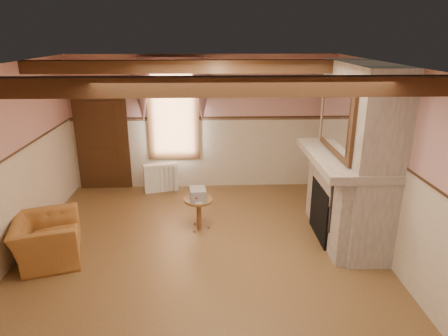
{
  "coord_description": "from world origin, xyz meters",
  "views": [
    {
      "loc": [
        0.15,
        -5.24,
        3.22
      ],
      "look_at": [
        0.37,
        0.8,
        1.15
      ],
      "focal_mm": 32.0,
      "sensor_mm": 36.0,
      "label": 1
    }
  ],
  "objects_px": {
    "mantel_clock": "(330,135)",
    "armchair": "(47,240)",
    "side_table": "(199,214)",
    "bowl": "(340,147)",
    "oil_lamp": "(336,138)",
    "radiator": "(161,178)"
  },
  "relations": [
    {
      "from": "mantel_clock",
      "to": "armchair",
      "type": "bearing_deg",
      "value": -163.09
    },
    {
      "from": "side_table",
      "to": "bowl",
      "type": "bearing_deg",
      "value": -2.56
    },
    {
      "from": "armchair",
      "to": "oil_lamp",
      "type": "height_order",
      "value": "oil_lamp"
    },
    {
      "from": "side_table",
      "to": "bowl",
      "type": "height_order",
      "value": "bowl"
    },
    {
      "from": "bowl",
      "to": "oil_lamp",
      "type": "height_order",
      "value": "oil_lamp"
    },
    {
      "from": "oil_lamp",
      "to": "radiator",
      "type": "bearing_deg",
      "value": 152.65
    },
    {
      "from": "armchair",
      "to": "bowl",
      "type": "height_order",
      "value": "bowl"
    },
    {
      "from": "side_table",
      "to": "oil_lamp",
      "type": "xyz_separation_m",
      "value": [
        2.29,
        0.13,
        1.29
      ]
    },
    {
      "from": "armchair",
      "to": "mantel_clock",
      "type": "relative_size",
      "value": 4.24
    },
    {
      "from": "radiator",
      "to": "bowl",
      "type": "distance_m",
      "value": 3.82
    },
    {
      "from": "bowl",
      "to": "mantel_clock",
      "type": "xyz_separation_m",
      "value": [
        0.0,
        0.56,
        0.06
      ]
    },
    {
      "from": "bowl",
      "to": "mantel_clock",
      "type": "distance_m",
      "value": 0.56
    },
    {
      "from": "bowl",
      "to": "oil_lamp",
      "type": "relative_size",
      "value": 1.12
    },
    {
      "from": "armchair",
      "to": "oil_lamp",
      "type": "bearing_deg",
      "value": -93.01
    },
    {
      "from": "radiator",
      "to": "oil_lamp",
      "type": "distance_m",
      "value": 3.75
    },
    {
      "from": "radiator",
      "to": "bowl",
      "type": "height_order",
      "value": "bowl"
    },
    {
      "from": "radiator",
      "to": "oil_lamp",
      "type": "height_order",
      "value": "oil_lamp"
    },
    {
      "from": "radiator",
      "to": "bowl",
      "type": "bearing_deg",
      "value": -45.26
    },
    {
      "from": "armchair",
      "to": "mantel_clock",
      "type": "bearing_deg",
      "value": -89.13
    },
    {
      "from": "side_table",
      "to": "radiator",
      "type": "height_order",
      "value": "radiator"
    },
    {
      "from": "radiator",
      "to": "mantel_clock",
      "type": "distance_m",
      "value": 3.61
    },
    {
      "from": "armchair",
      "to": "side_table",
      "type": "height_order",
      "value": "armchair"
    }
  ]
}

